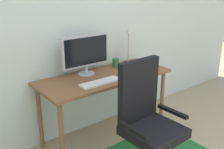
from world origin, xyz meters
TOP-DOWN VIEW (x-y plane):
  - wall_back at (0.00, 2.20)m, footprint 6.00×0.10m
  - desk at (0.09, 1.83)m, footprint 1.46×0.60m
  - monitor at (-0.04, 1.99)m, footprint 0.56×0.18m
  - keyboard at (-0.08, 1.67)m, footprint 0.43×0.13m
  - computer_mouse at (0.25, 1.67)m, footprint 0.06×0.10m
  - coffee_cup at (0.37, 2.00)m, footprint 0.08×0.08m
  - cell_phone at (0.49, 1.76)m, footprint 0.12×0.16m
  - desk_lamp at (0.57, 2.01)m, footprint 0.11×0.11m
  - office_chair at (-0.02, 1.05)m, footprint 0.58×0.58m

SIDE VIEW (x-z plane):
  - office_chair at x=-0.02m, z-range -0.12..0.97m
  - desk at x=0.09m, z-range 0.29..1.04m
  - cell_phone at x=0.49m, z-range 0.75..0.76m
  - keyboard at x=-0.08m, z-range 0.75..0.77m
  - computer_mouse at x=0.25m, z-range 0.75..0.78m
  - coffee_cup at x=0.37m, z-range 0.75..0.86m
  - monitor at x=-0.04m, z-range 0.78..1.21m
  - desk_lamp at x=0.57m, z-range 0.81..1.25m
  - wall_back at x=0.00m, z-range 0.00..2.60m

